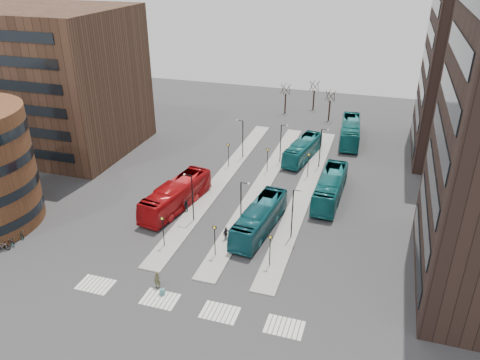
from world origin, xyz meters
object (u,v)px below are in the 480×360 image
(bicycle_near, at_px, (10,241))
(teal_bus_c, at_px, (330,187))
(teal_bus_a, at_px, (260,218))
(commuter_c, at_px, (247,231))
(traveller, at_px, (157,280))
(bicycle_mid, at_px, (2,246))
(bicycle_far, at_px, (19,234))
(teal_bus_d, at_px, (350,131))
(commuter_b, at_px, (226,234))
(commuter_a, at_px, (186,206))
(red_bus, at_px, (176,195))
(suitcase, at_px, (162,292))
(teal_bus_b, at_px, (303,149))

(bicycle_near, bearing_deg, teal_bus_c, -34.39)
(teal_bus_a, bearing_deg, commuter_c, -110.21)
(teal_bus_c, height_order, traveller, teal_bus_c)
(bicycle_mid, distance_m, bicycle_far, 2.66)
(teal_bus_a, height_order, teal_bus_d, teal_bus_d)
(commuter_c, bearing_deg, teal_bus_c, 169.11)
(teal_bus_d, xyz_separation_m, commuter_c, (-8.10, -33.89, -0.90))
(traveller, bearing_deg, bicycle_near, 165.90)
(commuter_b, bearing_deg, teal_bus_d, 7.51)
(teal_bus_d, xyz_separation_m, commuter_a, (-17.08, -30.53, -1.01))
(red_bus, distance_m, teal_bus_a, 11.67)
(red_bus, distance_m, commuter_a, 1.93)
(teal_bus_c, bearing_deg, teal_bus_d, 90.70)
(traveller, height_order, commuter_a, traveller)
(suitcase, relative_size, commuter_c, 0.34)
(teal_bus_b, xyz_separation_m, traveller, (-7.55, -35.08, -0.68))
(bicycle_mid, bearing_deg, commuter_a, -66.64)
(bicycle_near, bearing_deg, teal_bus_b, -16.38)
(teal_bus_d, height_order, commuter_c, teal_bus_d)
(teal_bus_a, bearing_deg, red_bus, 176.06)
(teal_bus_b, xyz_separation_m, bicycle_far, (-26.59, -31.91, -1.08))
(suitcase, bearing_deg, commuter_a, 80.91)
(teal_bus_d, height_order, commuter_b, teal_bus_d)
(commuter_c, xyz_separation_m, bicycle_far, (-24.81, -7.83, -0.42))
(traveller, relative_size, commuter_b, 1.03)
(commuter_c, xyz_separation_m, bicycle_mid, (-24.81, -10.49, -0.35))
(teal_bus_a, bearing_deg, suitcase, -106.76)
(commuter_c, height_order, bicycle_mid, commuter_c)
(suitcase, height_order, bicycle_mid, bicycle_mid)
(traveller, relative_size, commuter_a, 1.14)
(commuter_a, bearing_deg, teal_bus_c, -149.23)
(teal_bus_b, xyz_separation_m, bicycle_mid, (-26.59, -34.56, -1.02))
(traveller, bearing_deg, bicycle_far, 161.54)
(teal_bus_b, height_order, commuter_c, teal_bus_b)
(commuter_a, bearing_deg, teal_bus_d, -116.27)
(traveller, bearing_deg, commuter_c, 53.36)
(teal_bus_b, bearing_deg, commuter_c, -84.49)
(teal_bus_a, relative_size, teal_bus_c, 0.97)
(commuter_b, distance_m, bicycle_mid, 24.49)
(commuter_b, relative_size, commuter_c, 0.96)
(red_bus, distance_m, bicycle_far, 18.54)
(teal_bus_d, height_order, commuter_a, teal_bus_d)
(bicycle_far, bearing_deg, teal_bus_d, -18.87)
(commuter_b, height_order, commuter_c, commuter_c)
(teal_bus_c, xyz_separation_m, teal_bus_d, (0.42, 21.74, 0.08))
(teal_bus_c, relative_size, teal_bus_d, 0.96)
(commuter_a, xyz_separation_m, bicycle_near, (-15.82, -12.67, -0.28))
(commuter_b, bearing_deg, commuter_a, 79.73)
(teal_bus_d, distance_m, commuter_b, 36.62)
(teal_bus_a, bearing_deg, bicycle_mid, -148.11)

